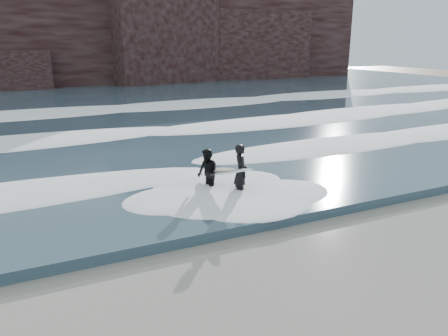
{
  "coord_description": "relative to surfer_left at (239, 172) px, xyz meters",
  "views": [
    {
      "loc": [
        -6.46,
        -6.32,
        5.01
      ],
      "look_at": [
        -0.65,
        5.94,
        1.0
      ],
      "focal_mm": 35.0,
      "sensor_mm": 36.0,
      "label": 1
    }
  ],
  "objects": [
    {
      "name": "ground",
      "position": [
        0.27,
        -5.62,
        -0.91
      ],
      "size": [
        120.0,
        120.0,
        0.0
      ],
      "primitive_type": "plane",
      "color": "brown",
      "rests_on": "ground"
    },
    {
      "name": "sea",
      "position": [
        0.27,
        23.38,
        -0.76
      ],
      "size": [
        90.0,
        52.0,
        0.3
      ],
      "primitive_type": "cube",
      "color": "#2B4150",
      "rests_on": "ground"
    },
    {
      "name": "headland",
      "position": [
        0.27,
        40.38,
        4.09
      ],
      "size": [
        70.0,
        9.0,
        10.0
      ],
      "primitive_type": "cube",
      "color": "black",
      "rests_on": "ground"
    },
    {
      "name": "foam_near",
      "position": [
        0.27,
        3.38,
        -0.51
      ],
      "size": [
        60.0,
        3.2,
        0.2
      ],
      "primitive_type": "ellipsoid",
      "color": "white",
      "rests_on": "sea"
    },
    {
      "name": "foam_mid",
      "position": [
        0.27,
        10.38,
        -0.49
      ],
      "size": [
        60.0,
        4.0,
        0.24
      ],
      "primitive_type": "ellipsoid",
      "color": "white",
      "rests_on": "sea"
    },
    {
      "name": "foam_far",
      "position": [
        0.27,
        19.38,
        -0.46
      ],
      "size": [
        60.0,
        4.8,
        0.3
      ],
      "primitive_type": "ellipsoid",
      "color": "white",
      "rests_on": "sea"
    },
    {
      "name": "surfer_left",
      "position": [
        0.0,
        0.0,
        0.0
      ],
      "size": [
        1.29,
        1.98,
        1.81
      ],
      "color": "black",
      "rests_on": "ground"
    },
    {
      "name": "surfer_right",
      "position": [
        -0.76,
        0.66,
        -0.11
      ],
      "size": [
        1.11,
        2.06,
        1.59
      ],
      "color": "black",
      "rests_on": "ground"
    }
  ]
}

